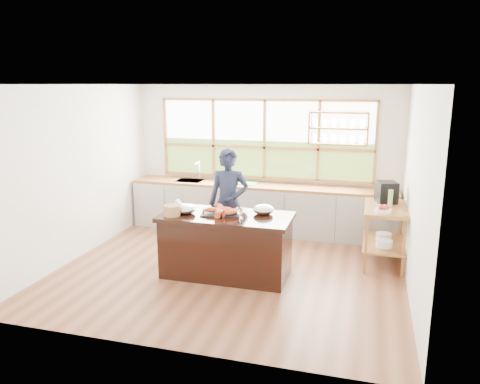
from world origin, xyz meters
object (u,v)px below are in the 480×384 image
at_px(cook, 229,203).
at_px(espresso_machine, 386,192).
at_px(island, 226,245).
at_px(wicker_basket, 172,210).

xyz_separation_m(cook, espresso_machine, (2.39, 0.61, 0.19)).
bearing_deg(cook, island, -81.82).
height_order(espresso_machine, wicker_basket, espresso_machine).
xyz_separation_m(espresso_machine, wicker_basket, (-2.91, -1.61, -0.09)).
xyz_separation_m(island, wicker_basket, (-0.72, -0.24, 0.52)).
distance_m(cook, espresso_machine, 2.47).
relative_size(island, wicker_basket, 7.86).
distance_m(island, cook, 0.89).
xyz_separation_m(island, cook, (-0.20, 0.76, 0.42)).
bearing_deg(cook, wicker_basket, -124.24).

